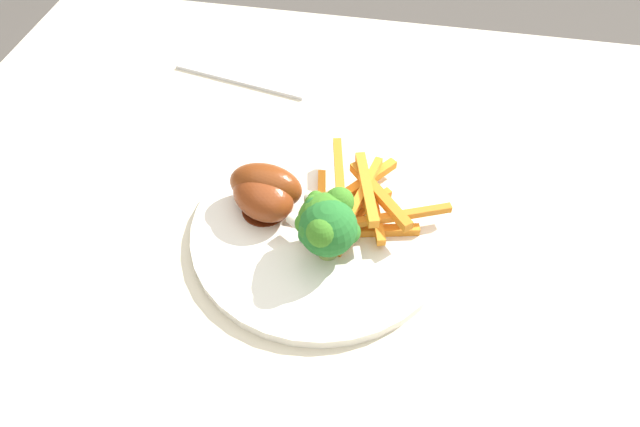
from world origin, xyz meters
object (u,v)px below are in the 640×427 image
dining_table (288,287)px  chicken_drumstick_far (266,198)px  broccoli_floret_front (326,227)px  broccoli_floret_back (326,221)px  dinner_plate (320,230)px  fork (240,80)px  carrot_fries_pile (365,200)px  chicken_drumstick_near (271,187)px  broccoli_floret_middle (328,231)px

dining_table → chicken_drumstick_far: 0.15m
broccoli_floret_front → broccoli_floret_back: 0.01m
broccoli_floret_front → broccoli_floret_back: size_ratio=1.00×
dinner_plate → fork: (-0.16, 0.24, -0.00)m
dining_table → dinner_plate: dinner_plate is taller
carrot_fries_pile → chicken_drumstick_near: 0.10m
broccoli_floret_back → chicken_drumstick_near: size_ratio=0.50×
dinner_plate → dining_table: bearing=-179.6°
broccoli_floret_middle → dinner_plate: bearing=113.0°
broccoli_floret_middle → chicken_drumstick_far: bearing=149.3°
dining_table → broccoli_floret_middle: (0.05, -0.03, 0.16)m
broccoli_floret_front → chicken_drumstick_near: broccoli_floret_front is taller
broccoli_floret_front → fork: bearing=121.6°
broccoli_floret_back → fork: 0.32m
carrot_fries_pile → chicken_drumstick_near: chicken_drumstick_near is taller
carrot_fries_pile → broccoli_floret_middle: bearing=-113.2°
broccoli_floret_middle → broccoli_floret_back: size_ratio=0.87×
dinner_plate → chicken_drumstick_near: bearing=158.3°
fork → carrot_fries_pile: bearing=144.4°
broccoli_floret_front → dinner_plate: bearing=109.6°
dining_table → carrot_fries_pile: (0.08, 0.03, 0.14)m
broccoli_floret_middle → carrot_fries_pile: (0.03, 0.06, -0.02)m
broccoli_floret_front → broccoli_floret_middle: size_ratio=1.15×
dinner_plate → chicken_drumstick_far: bearing=171.3°
chicken_drumstick_near → broccoli_floret_back: bearing=-35.8°
broccoli_floret_front → carrot_fries_pile: bearing=63.4°
broccoli_floret_back → fork: size_ratio=0.36×
broccoli_floret_back → chicken_drumstick_far: size_ratio=0.58×
broccoli_floret_middle → broccoli_floret_back: bearing=116.0°
broccoli_floret_middle → chicken_drumstick_far: 0.09m
dinner_plate → broccoli_floret_middle: size_ratio=4.50×
chicken_drumstick_near → fork: bearing=114.6°
broccoli_floret_front → chicken_drumstick_far: size_ratio=0.58×
broccoli_floret_back → chicken_drumstick_far: 0.08m
dinner_plate → broccoli_floret_front: broccoli_floret_front is taller
chicken_drumstick_near → chicken_drumstick_far: bearing=-96.6°
broccoli_floret_back → carrot_fries_pile: 0.07m
carrot_fries_pile → chicken_drumstick_far: chicken_drumstick_far is taller
broccoli_floret_back → chicken_drumstick_far: (-0.07, 0.03, -0.02)m
dining_table → broccoli_floret_middle: broccoli_floret_middle is taller
dining_table → broccoli_floret_front: size_ratio=13.41×
broccoli_floret_back → dining_table: bearing=152.7°
dinner_plate → fork: dinner_plate is taller
broccoli_floret_front → chicken_drumstick_far: 0.08m
dining_table → chicken_drumstick_far: (-0.02, 0.01, 0.14)m
fork → broccoli_floret_back: bearing=133.3°
broccoli_floret_middle → chicken_drumstick_far: broccoli_floret_middle is taller
dinner_plate → chicken_drumstick_far: chicken_drumstick_far is taller
chicken_drumstick_near → broccoli_floret_middle: bearing=-38.7°
broccoli_floret_front → dining_table: bearing=147.9°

